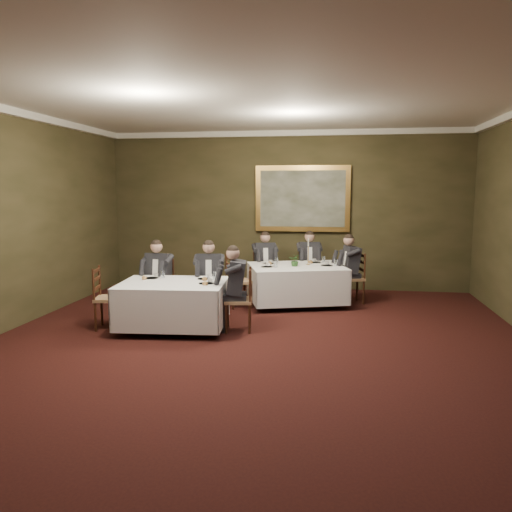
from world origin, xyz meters
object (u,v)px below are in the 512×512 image
(diner_sec_backright, at_px, (210,288))
(candlestick, at_px, (308,255))
(chair_main_endleft, at_px, (238,292))
(diner_sec_endright, at_px, (238,299))
(table_second, at_px, (173,302))
(chair_sec_backright, at_px, (210,300))
(chair_main_endright, at_px, (352,288))
(painting, at_px, (302,199))
(centerpiece, at_px, (295,260))
(diner_main_endright, at_px, (352,277))
(diner_main_backright, at_px, (309,270))
(chair_sec_backleft, at_px, (160,300))
(diner_main_backleft, at_px, (264,271))
(chair_main_backleft, at_px, (264,282))
(table_main, at_px, (296,282))
(chair_sec_endleft, at_px, (109,311))
(chair_sec_endright, at_px, (239,313))
(diner_sec_backleft, at_px, (159,287))
(chair_main_backright, at_px, (309,281))

(diner_sec_backright, relative_size, candlestick, 2.54)
(chair_main_endleft, bearing_deg, diner_sec_endright, -19.03)
(table_second, bearing_deg, chair_sec_backright, 67.36)
(chair_main_endright, relative_size, painting, 0.48)
(diner_sec_backright, bearing_deg, centerpiece, -152.78)
(chair_main_endleft, relative_size, centerpiece, 4.01)
(diner_sec_backright, bearing_deg, diner_main_endright, -159.28)
(diner_main_backright, height_order, chair_sec_backright, diner_main_backright)
(chair_sec_backleft, relative_size, diner_sec_endright, 0.74)
(chair_sec_backleft, xyz_separation_m, painting, (2.33, 2.80, 1.74))
(diner_main_backleft, distance_m, diner_sec_endright, 2.67)
(chair_main_backleft, xyz_separation_m, diner_main_backright, (0.92, 0.27, 0.23))
(table_main, distance_m, diner_main_backright, 1.03)
(chair_sec_endleft, distance_m, painting, 5.00)
(candlestick, bearing_deg, table_second, -132.86)
(diner_main_endright, height_order, chair_sec_endright, diner_main_endright)
(chair_main_backleft, bearing_deg, chair_sec_endleft, 34.56)
(diner_main_endright, bearing_deg, diner_sec_backleft, 97.97)
(chair_main_backleft, bearing_deg, centerpiece, 112.57)
(table_second, bearing_deg, chair_main_endright, 39.28)
(chair_main_endleft, relative_size, painting, 0.48)
(chair_main_backleft, relative_size, chair_main_endright, 1.00)
(table_second, bearing_deg, centerpiece, 47.45)
(chair_main_endleft, distance_m, chair_sec_endright, 1.63)
(chair_sec_endright, bearing_deg, chair_main_endright, -47.46)
(table_main, relative_size, diner_sec_backleft, 1.57)
(chair_main_endright, xyz_separation_m, candlestick, (-0.87, -0.18, 0.67))
(chair_sec_backleft, bearing_deg, chair_main_endright, -150.47)
(chair_main_backright, relative_size, chair_sec_backleft, 1.00)
(table_second, distance_m, painting, 4.34)
(diner_main_backright, bearing_deg, chair_sec_endright, 63.13)
(diner_sec_backleft, relative_size, chair_sec_endleft, 1.35)
(chair_main_backleft, bearing_deg, chair_sec_backleft, 31.97)
(diner_sec_backright, height_order, candlestick, diner_sec_backright)
(chair_main_backleft, distance_m, diner_main_backright, 0.99)
(chair_main_endright, relative_size, diner_sec_backleft, 0.74)
(chair_main_backleft, distance_m, diner_main_endright, 1.86)
(chair_sec_endright, relative_size, painting, 0.48)
(chair_main_endright, distance_m, chair_sec_backright, 2.92)
(diner_main_backleft, relative_size, diner_main_backright, 1.00)
(chair_main_backright, xyz_separation_m, chair_main_endright, (0.89, -0.68, 0.00))
(chair_main_backright, relative_size, diner_main_endright, 0.74)
(diner_main_backleft, bearing_deg, chair_main_backleft, -90.00)
(table_main, relative_size, diner_main_backleft, 1.57)
(chair_sec_endleft, bearing_deg, painting, 130.59)
(diner_main_backright, xyz_separation_m, painting, (-0.19, 0.58, 1.51))
(chair_sec_backleft, relative_size, chair_sec_endright, 1.00)
(table_second, xyz_separation_m, diner_sec_endright, (1.04, 0.09, 0.06))
(table_second, distance_m, chair_main_backleft, 2.97)
(chair_sec_backright, relative_size, painting, 0.48)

